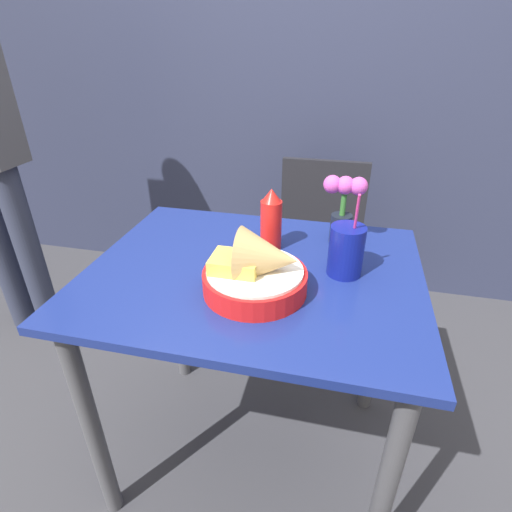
# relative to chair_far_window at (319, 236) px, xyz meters

# --- Properties ---
(ground_plane) EXTENTS (12.00, 12.00, 0.00)m
(ground_plane) POSITION_rel_chair_far_window_xyz_m (-0.13, -0.81, -0.50)
(ground_plane) COLOR #38383D
(wall_window) EXTENTS (7.00, 0.06, 2.60)m
(wall_window) POSITION_rel_chair_far_window_xyz_m (-0.13, 0.46, 0.80)
(wall_window) COLOR #2D334C
(wall_window) RESTS_ON ground_plane
(dining_table) EXTENTS (0.91, 0.72, 0.77)m
(dining_table) POSITION_rel_chair_far_window_xyz_m (-0.13, -0.81, 0.14)
(dining_table) COLOR navy
(dining_table) RESTS_ON ground_plane
(chair_far_window) EXTENTS (0.40, 0.40, 0.84)m
(chair_far_window) POSITION_rel_chair_far_window_xyz_m (0.00, 0.00, 0.00)
(chair_far_window) COLOR black
(chair_far_window) RESTS_ON ground_plane
(food_basket) EXTENTS (0.26, 0.26, 0.17)m
(food_basket) POSITION_rel_chair_far_window_xyz_m (-0.09, -0.91, 0.33)
(food_basket) COLOR red
(food_basket) RESTS_ON dining_table
(ketchup_bottle) EXTENTS (0.06, 0.06, 0.19)m
(ketchup_bottle) POSITION_rel_chair_far_window_xyz_m (-0.11, -0.67, 0.36)
(ketchup_bottle) COLOR red
(ketchup_bottle) RESTS_ON dining_table
(drink_cup) EXTENTS (0.09, 0.09, 0.24)m
(drink_cup) POSITION_rel_chair_far_window_xyz_m (0.12, -0.77, 0.34)
(drink_cup) COLOR navy
(drink_cup) RESTS_ON dining_table
(flower_vase) EXTENTS (0.13, 0.06, 0.21)m
(flower_vase) POSITION_rel_chair_far_window_xyz_m (0.09, -0.59, 0.39)
(flower_vase) COLOR black
(flower_vase) RESTS_ON dining_table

